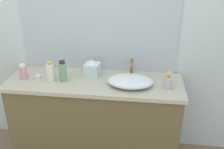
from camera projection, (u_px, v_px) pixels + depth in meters
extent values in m
cube|color=silver|center=(92.00, 22.00, 2.35)|extent=(6.00, 0.06, 2.60)
cube|color=brown|center=(96.00, 121.00, 2.45)|extent=(1.53, 0.47, 0.81)
cube|color=#B3AF97|center=(94.00, 82.00, 2.28)|extent=(1.57, 0.51, 0.04)
cube|color=#B2BCC6|center=(98.00, 14.00, 2.27)|extent=(1.45, 0.01, 1.08)
ellipsoid|color=silver|center=(130.00, 81.00, 2.17)|extent=(0.39, 0.28, 0.08)
cylinder|color=brown|center=(132.00, 69.00, 2.31)|extent=(0.03, 0.03, 0.15)
cylinder|color=brown|center=(131.00, 65.00, 2.23)|extent=(0.02, 0.11, 0.02)
sphere|color=brown|center=(132.00, 60.00, 2.28)|extent=(0.03, 0.03, 0.03)
cylinder|color=#C1B1CD|center=(168.00, 83.00, 2.13)|extent=(0.07, 0.07, 0.09)
cylinder|color=gold|center=(168.00, 77.00, 2.11)|extent=(0.03, 0.03, 0.02)
sphere|color=#CAB351|center=(169.00, 74.00, 2.09)|extent=(0.04, 0.04, 0.04)
cylinder|color=gold|center=(169.00, 74.00, 2.08)|extent=(0.02, 0.02, 0.02)
cylinder|color=white|center=(51.00, 72.00, 2.24)|extent=(0.07, 0.07, 0.16)
cylinder|color=gold|center=(50.00, 63.00, 2.21)|extent=(0.05, 0.05, 0.02)
cylinder|color=#D293A0|center=(23.00, 73.00, 2.28)|extent=(0.07, 0.07, 0.12)
cylinder|color=silver|center=(22.00, 66.00, 2.25)|extent=(0.06, 0.06, 0.02)
cylinder|color=#6DA77A|center=(63.00, 72.00, 2.24)|extent=(0.07, 0.07, 0.17)
cylinder|color=#282A21|center=(62.00, 62.00, 2.19)|extent=(0.05, 0.05, 0.02)
cube|color=silver|center=(92.00, 70.00, 2.34)|extent=(0.15, 0.15, 0.12)
cone|color=white|center=(92.00, 62.00, 2.31)|extent=(0.07, 0.07, 0.04)
cylinder|color=silver|center=(38.00, 77.00, 2.30)|extent=(0.05, 0.05, 0.03)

